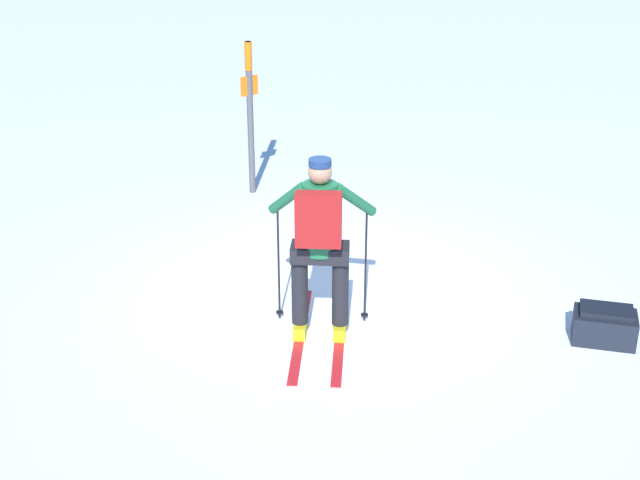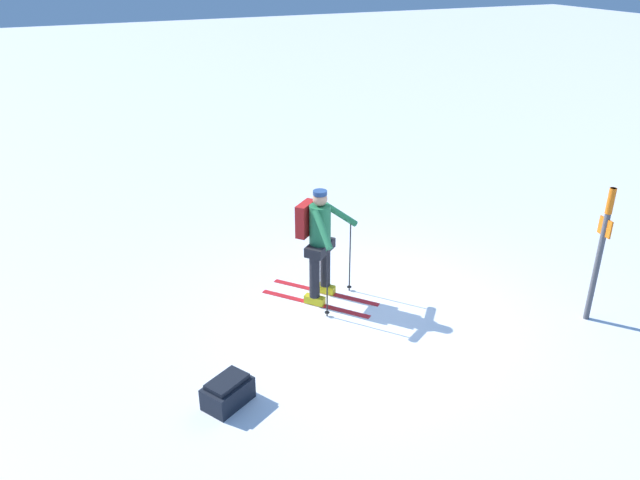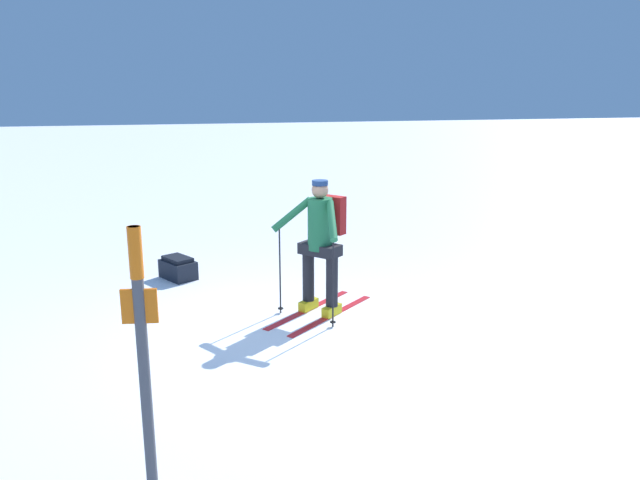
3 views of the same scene
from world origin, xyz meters
name	(u,v)px [view 2 (image 2 of 3)]	position (x,y,z in m)	size (l,w,h in m)	color
ground_plane	(372,313)	(0.00, 0.00, 0.00)	(80.00, 80.00, 0.00)	white
skier	(319,239)	(0.53, -0.68, 0.97)	(1.47, 1.60, 1.70)	red
dropped_backpack	(228,392)	(2.42, 1.06, 0.16)	(0.65, 0.58, 0.33)	black
trail_marker	(601,245)	(-2.68, 1.34, 1.15)	(0.09, 0.24, 1.94)	#4C4C51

